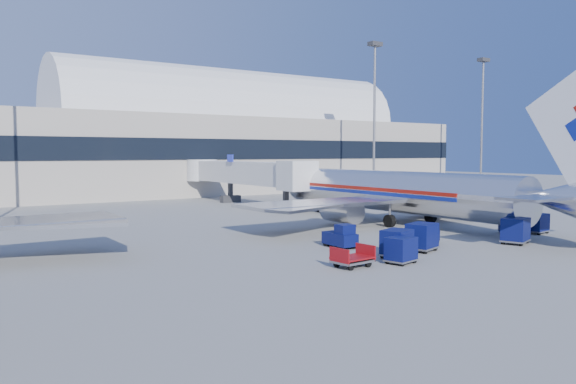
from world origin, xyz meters
TOP-DOWN VIEW (x-y plane):
  - ground at (0.00, 0.00)m, footprint 260.00×260.00m
  - terminal at (-13.60, 55.96)m, footprint 170.00×28.15m
  - airliner_main at (10.00, 4.51)m, footprint 32.00×37.26m
  - jetbridge_near at (7.60, 30.81)m, footprint 4.40×27.50m
  - mast_east at (30.00, 30.00)m, footprint 2.00×1.20m
  - mast_far_east at (55.00, 30.00)m, footprint 2.00×1.20m
  - barrier_near at (18.00, 2.00)m, footprint 3.00×0.55m
  - barrier_mid at (21.30, 2.00)m, footprint 3.00×0.55m
  - barrier_far at (24.60, 2.00)m, footprint 3.00×0.55m
  - tug_lead at (3.11, -4.75)m, footprint 2.51×2.09m
  - tug_right at (12.68, -4.78)m, footprint 2.11×2.20m
  - tug_left at (-2.88, -2.31)m, footprint 1.35×2.57m
  - cart_train_a at (0.70, -6.34)m, footprint 2.47×2.15m
  - cart_train_b at (-2.32, -7.06)m, footprint 2.35×2.05m
  - cart_train_c at (-3.44, -8.51)m, footprint 2.00×1.69m
  - cart_solo_near at (8.45, -8.00)m, footprint 2.50×2.19m
  - cart_solo_far at (14.47, -5.87)m, footprint 1.95×1.57m
  - cart_open_red at (-6.46, -7.74)m, footprint 2.34×1.75m

SIDE VIEW (x-z plane):
  - ground at x=0.00m, z-range 0.00..0.00m
  - cart_open_red at x=-6.46m, z-range 0.13..0.72m
  - barrier_near at x=18.00m, z-range 0.00..0.90m
  - barrier_mid at x=21.30m, z-range 0.00..0.90m
  - barrier_far at x=24.60m, z-range 0.00..0.90m
  - tug_right at x=12.68m, z-range -0.06..1.27m
  - tug_lead at x=3.11m, z-range -0.06..1.40m
  - tug_left at x=-2.88m, z-range -0.07..1.58m
  - cart_train_c at x=-3.44m, z-range 0.05..1.60m
  - cart_solo_far at x=14.47m, z-range 0.05..1.66m
  - cart_train_b at x=-2.32m, z-range 0.06..1.80m
  - cart_train_a at x=0.70m, z-range 0.06..1.90m
  - cart_solo_near at x=8.45m, z-range 0.06..1.91m
  - airliner_main at x=10.00m, z-range -3.11..8.96m
  - jetbridge_near at x=7.60m, z-range 0.80..7.05m
  - terminal at x=-13.60m, z-range -2.98..18.02m
  - mast_east at x=30.00m, z-range 3.49..26.09m
  - mast_far_east at x=55.00m, z-range 3.49..26.09m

